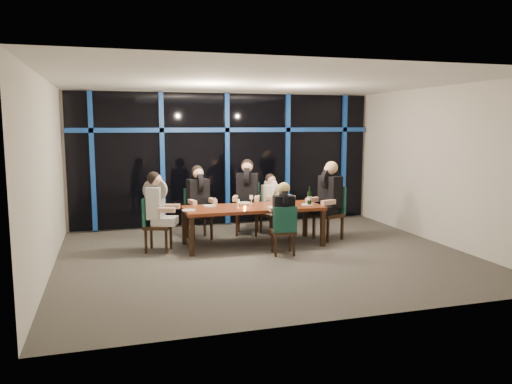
% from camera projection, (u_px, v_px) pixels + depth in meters
% --- Properties ---
extents(room, '(7.04, 7.00, 3.02)m').
position_uv_depth(room, '(266.00, 140.00, 8.45)').
color(room, '#4E4A44').
rests_on(room, ground).
extents(window_wall, '(6.86, 0.43, 2.94)m').
position_uv_depth(window_wall, '(227.00, 157.00, 11.30)').
color(window_wall, black).
rests_on(window_wall, ground).
extents(dining_table, '(2.60, 1.00, 0.75)m').
position_uv_depth(dining_table, '(253.00, 210.00, 9.39)').
color(dining_table, maroon).
rests_on(dining_table, ground).
extents(chair_far_left, '(0.54, 0.54, 1.01)m').
position_uv_depth(chair_far_left, '(197.00, 211.00, 10.02)').
color(chair_far_left, black).
rests_on(chair_far_left, ground).
extents(chair_far_mid, '(0.64, 0.64, 1.07)m').
position_uv_depth(chair_far_mid, '(247.00, 205.00, 10.45)').
color(chair_far_mid, black).
rests_on(chair_far_mid, ground).
extents(chair_far_right, '(0.51, 0.51, 0.86)m').
position_uv_depth(chair_far_right, '(269.00, 210.00, 10.55)').
color(chair_far_right, black).
rests_on(chair_far_right, ground).
extents(chair_end_left, '(0.59, 0.59, 0.99)m').
position_uv_depth(chair_end_left, '(153.00, 221.00, 8.98)').
color(chair_end_left, black).
rests_on(chair_end_left, ground).
extents(chair_end_right, '(0.63, 0.63, 1.06)m').
position_uv_depth(chair_end_right, '(332.00, 209.00, 9.97)').
color(chair_end_right, black).
rests_on(chair_end_right, ground).
extents(chair_near_mid, '(0.46, 0.46, 0.88)m').
position_uv_depth(chair_near_mid, '(284.00, 228.00, 8.69)').
color(chair_near_mid, black).
rests_on(chair_near_mid, ground).
extents(diner_far_left, '(0.55, 0.67, 0.98)m').
position_uv_depth(diner_far_left, '(199.00, 192.00, 9.89)').
color(diner_far_left, black).
rests_on(diner_far_left, ground).
extents(diner_far_mid, '(0.65, 0.73, 1.04)m').
position_uv_depth(diner_far_mid, '(247.00, 186.00, 10.30)').
color(diner_far_mid, black).
rests_on(diner_far_mid, ground).
extents(diner_far_right, '(0.53, 0.59, 0.84)m').
position_uv_depth(diner_far_right, '(272.00, 195.00, 10.45)').
color(diner_far_right, white).
rests_on(diner_far_right, ground).
extents(diner_end_left, '(0.67, 0.60, 0.96)m').
position_uv_depth(diner_end_left, '(157.00, 200.00, 8.93)').
color(diner_end_left, black).
rests_on(diner_end_left, ground).
extents(diner_end_right, '(0.73, 0.64, 1.04)m').
position_uv_depth(diner_end_right, '(329.00, 189.00, 9.86)').
color(diner_end_right, black).
rests_on(diner_end_right, ground).
extents(diner_near_mid, '(0.47, 0.57, 0.86)m').
position_uv_depth(diner_near_mid, '(283.00, 207.00, 8.72)').
color(diner_near_mid, black).
rests_on(diner_near_mid, ground).
extents(plate_far_left, '(0.24, 0.24, 0.01)m').
position_uv_depth(plate_far_left, '(209.00, 206.00, 9.41)').
color(plate_far_left, white).
rests_on(plate_far_left, dining_table).
extents(plate_far_mid, '(0.24, 0.24, 0.01)m').
position_uv_depth(plate_far_mid, '(245.00, 203.00, 9.78)').
color(plate_far_mid, white).
rests_on(plate_far_mid, dining_table).
extents(plate_far_right, '(0.24, 0.24, 0.01)m').
position_uv_depth(plate_far_right, '(289.00, 201.00, 10.02)').
color(plate_far_right, white).
rests_on(plate_far_right, dining_table).
extents(plate_end_left, '(0.24, 0.24, 0.01)m').
position_uv_depth(plate_end_left, '(189.00, 210.00, 8.92)').
color(plate_end_left, white).
rests_on(plate_end_left, dining_table).
extents(plate_end_right, '(0.24, 0.24, 0.01)m').
position_uv_depth(plate_end_right, '(308.00, 204.00, 9.56)').
color(plate_end_right, white).
rests_on(plate_end_right, dining_table).
extents(plate_near_mid, '(0.24, 0.24, 0.01)m').
position_uv_depth(plate_near_mid, '(277.00, 207.00, 9.28)').
color(plate_near_mid, white).
rests_on(plate_near_mid, dining_table).
extents(wine_bottle, '(0.08, 0.08, 0.36)m').
position_uv_depth(wine_bottle, '(309.00, 198.00, 9.53)').
color(wine_bottle, black).
rests_on(wine_bottle, dining_table).
extents(water_pitcher, '(0.13, 0.12, 0.22)m').
position_uv_depth(water_pitcher, '(289.00, 200.00, 9.39)').
color(water_pitcher, white).
rests_on(water_pitcher, dining_table).
extents(tea_light, '(0.05, 0.05, 0.03)m').
position_uv_depth(tea_light, '(245.00, 207.00, 9.20)').
color(tea_light, '#FF9C4C').
rests_on(tea_light, dining_table).
extents(wine_glass_a, '(0.06, 0.06, 0.16)m').
position_uv_depth(wine_glass_a, '(238.00, 202.00, 9.23)').
color(wine_glass_a, silver).
rests_on(wine_glass_a, dining_table).
extents(wine_glass_b, '(0.07, 0.07, 0.18)m').
position_uv_depth(wine_glass_b, '(251.00, 198.00, 9.58)').
color(wine_glass_b, silver).
rests_on(wine_glass_b, dining_table).
extents(wine_glass_c, '(0.06, 0.06, 0.16)m').
position_uv_depth(wine_glass_c, '(274.00, 200.00, 9.43)').
color(wine_glass_c, silver).
rests_on(wine_glass_c, dining_table).
extents(wine_glass_d, '(0.06, 0.06, 0.16)m').
position_uv_depth(wine_glass_d, '(214.00, 200.00, 9.34)').
color(wine_glass_d, silver).
rests_on(wine_glass_d, dining_table).
extents(wine_glass_e, '(0.06, 0.06, 0.16)m').
position_uv_depth(wine_glass_e, '(294.00, 198.00, 9.67)').
color(wine_glass_e, silver).
rests_on(wine_glass_e, dining_table).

